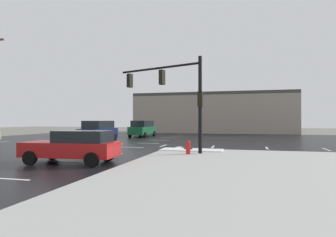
{
  "coord_description": "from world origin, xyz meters",
  "views": [
    {
      "loc": [
        8.06,
        -22.32,
        2.09
      ],
      "look_at": [
        -0.11,
        9.81,
        2.3
      ],
      "focal_mm": 30.35,
      "sensor_mm": 36.0,
      "label": 1
    }
  ],
  "objects_px": {
    "traffic_signal_mast": "(175,89)",
    "fire_hydrant": "(188,147)",
    "sedan_red": "(74,146)",
    "suv_navy": "(99,131)",
    "suv_green": "(142,128)"
  },
  "relations": [
    {
      "from": "traffic_signal_mast",
      "to": "fire_hydrant",
      "type": "relative_size",
      "value": 7.48
    },
    {
      "from": "traffic_signal_mast",
      "to": "sedan_red",
      "type": "relative_size",
      "value": 1.28
    },
    {
      "from": "suv_navy",
      "to": "suv_green",
      "type": "distance_m",
      "value": 8.63
    },
    {
      "from": "fire_hydrant",
      "to": "sedan_red",
      "type": "relative_size",
      "value": 0.17
    },
    {
      "from": "traffic_signal_mast",
      "to": "fire_hydrant",
      "type": "xyz_separation_m",
      "value": [
        1.04,
        -1.14,
        -3.51
      ]
    },
    {
      "from": "fire_hydrant",
      "to": "sedan_red",
      "type": "bearing_deg",
      "value": -140.29
    },
    {
      "from": "suv_navy",
      "to": "sedan_red",
      "type": "height_order",
      "value": "suv_navy"
    },
    {
      "from": "suv_navy",
      "to": "fire_hydrant",
      "type": "bearing_deg",
      "value": -130.88
    },
    {
      "from": "traffic_signal_mast",
      "to": "sedan_red",
      "type": "height_order",
      "value": "traffic_signal_mast"
    },
    {
      "from": "traffic_signal_mast",
      "to": "suv_navy",
      "type": "xyz_separation_m",
      "value": [
        -9.48,
        7.9,
        -2.96
      ]
    },
    {
      "from": "suv_navy",
      "to": "traffic_signal_mast",
      "type": "bearing_deg",
      "value": -130.01
    },
    {
      "from": "suv_navy",
      "to": "sedan_red",
      "type": "bearing_deg",
      "value": -156.8
    },
    {
      "from": "fire_hydrant",
      "to": "sedan_red",
      "type": "xyz_separation_m",
      "value": [
        -4.86,
        -4.04,
        0.32
      ]
    },
    {
      "from": "traffic_signal_mast",
      "to": "suv_green",
      "type": "xyz_separation_m",
      "value": [
        -7.94,
        16.4,
        -2.96
      ]
    },
    {
      "from": "fire_hydrant",
      "to": "traffic_signal_mast",
      "type": "bearing_deg",
      "value": 132.41
    }
  ]
}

